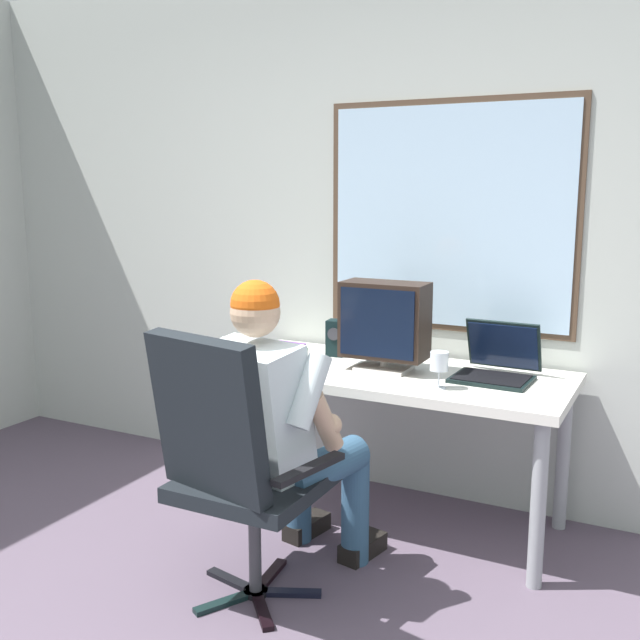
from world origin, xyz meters
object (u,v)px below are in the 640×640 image
person_seated (279,424)px  wine_glass (439,363)px  crt_monitor (384,321)px  laptop (497,363)px  book_stack (286,350)px  desk_speaker (336,338)px  cd_case (307,368)px  office_chair (231,456)px  desk (391,388)px

person_seated → wine_glass: bearing=46.0°
crt_monitor → laptop: 0.54m
laptop → book_stack: laptop is taller
person_seated → desk_speaker: (-0.16, 0.86, 0.18)m
crt_monitor → cd_case: (-0.33, -0.15, -0.23)m
office_chair → desk_speaker: office_chair is taller
desk → book_stack: book_stack is taller
book_stack → cd_case: (0.21, -0.17, -0.03)m
desk_speaker → laptop: bearing=-3.5°
office_chair → desk_speaker: (-0.12, 1.13, 0.23)m
desk_speaker → cd_case: bearing=-91.0°
wine_glass → crt_monitor: bearing=150.4°
book_stack → office_chair: bearing=-71.7°
office_chair → desk_speaker: bearing=95.8°
office_chair → cd_case: bearing=98.4°
wine_glass → cd_case: (-0.66, 0.04, -0.11)m
desk → crt_monitor: bearing=-167.8°
desk → desk_speaker: 0.43m
laptop → cd_case: 0.88m
desk → wine_glass: bearing=-33.8°
office_chair → laptop: office_chair is taller
person_seated → desk_speaker: person_seated is taller
desk → book_stack: size_ratio=8.41×
desk → person_seated: bearing=-105.8°
desk → crt_monitor: crt_monitor is taller
laptop → book_stack: (-1.04, -0.09, -0.03)m
person_seated → cd_case: bearing=107.2°
person_seated → cd_case: person_seated is taller
book_stack → laptop: bearing=4.9°
person_seated → cd_case: size_ratio=7.39×
person_seated → laptop: (0.67, 0.81, 0.15)m
book_stack → cd_case: book_stack is taller
office_chair → person_seated: bearing=79.7°
laptop → desk_speaker: (-0.83, 0.05, 0.03)m
wine_glass → cd_case: 0.67m
office_chair → book_stack: bearing=108.3°
laptop → wine_glass: size_ratio=2.30×
desk_speaker → book_stack: size_ratio=0.94×
book_stack → cd_case: bearing=-39.2°
crt_monitor → wine_glass: 0.40m
crt_monitor → laptop: size_ratio=1.13×
person_seated → crt_monitor: bearing=76.9°
cd_case → wine_glass: bearing=-3.5°
wine_glass → book_stack: size_ratio=0.82×
office_chair → crt_monitor: 1.06m
person_seated → desk_speaker: bearing=100.9°
person_seated → laptop: person_seated is taller
person_seated → desk_speaker: 0.89m
person_seated → book_stack: 0.82m
book_stack → wine_glass: bearing=-13.5°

